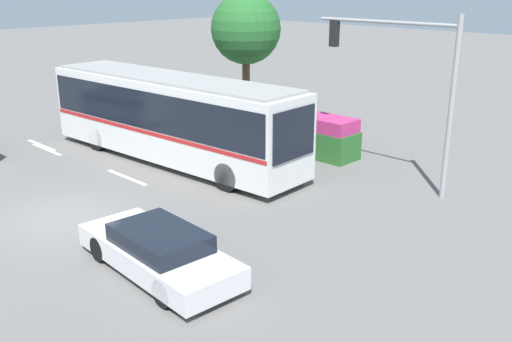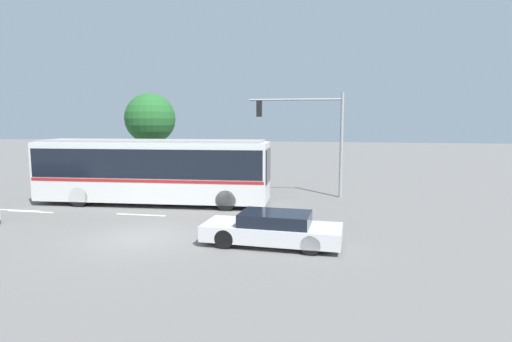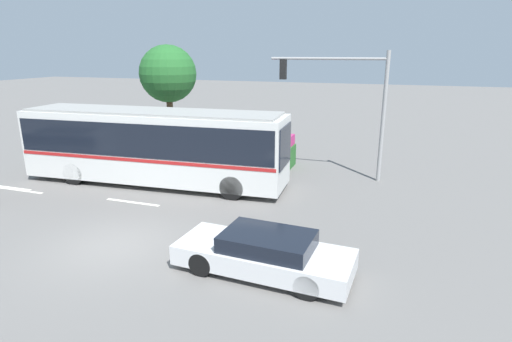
% 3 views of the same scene
% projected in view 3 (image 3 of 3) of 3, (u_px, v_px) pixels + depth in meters
% --- Properties ---
extents(ground_plane, '(140.00, 140.00, 0.00)m').
position_uv_depth(ground_plane, '(115.00, 245.00, 12.72)').
color(ground_plane, slate).
extents(city_bus, '(12.06, 3.22, 3.32)m').
position_uv_depth(city_bus, '(153.00, 143.00, 18.21)').
color(city_bus, silver).
rests_on(city_bus, ground).
extents(sedan_foreground, '(4.87, 2.08, 1.15)m').
position_uv_depth(sedan_foreground, '(264.00, 253.00, 11.03)').
color(sedan_foreground, silver).
rests_on(sedan_foreground, ground).
extents(traffic_light_pole, '(5.30, 0.24, 5.83)m').
position_uv_depth(traffic_light_pole, '(351.00, 95.00, 18.46)').
color(traffic_light_pole, gray).
rests_on(traffic_light_pole, ground).
extents(flowering_hedge, '(6.91, 1.38, 1.63)m').
position_uv_depth(flowering_hedge, '(230.00, 147.00, 22.12)').
color(flowering_hedge, '#286028').
rests_on(flowering_hedge, ground).
extents(street_tree_left, '(3.52, 3.52, 6.20)m').
position_uv_depth(street_tree_left, '(168.00, 74.00, 25.49)').
color(street_tree_left, brown).
rests_on(street_tree_left, ground).
extents(lane_stripe_near, '(2.40, 0.16, 0.01)m').
position_uv_depth(lane_stripe_near, '(20.00, 190.00, 17.73)').
color(lane_stripe_near, silver).
rests_on(lane_stripe_near, ground).
extents(lane_stripe_mid, '(2.40, 0.16, 0.01)m').
position_uv_depth(lane_stripe_mid, '(133.00, 202.00, 16.33)').
color(lane_stripe_mid, silver).
rests_on(lane_stripe_mid, ground).
extents(lane_stripe_far, '(2.40, 0.16, 0.01)m').
position_uv_depth(lane_stripe_far, '(9.00, 187.00, 18.11)').
color(lane_stripe_far, silver).
rests_on(lane_stripe_far, ground).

